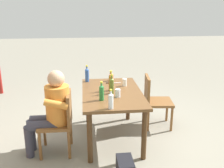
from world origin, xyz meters
TOP-DOWN VIEW (x-y plane):
  - ground_plane at (0.00, 0.00)m, footprint 24.00×24.00m
  - dining_table at (0.00, 0.00)m, footprint 1.41×0.87m
  - chair_far_left at (-0.32, 0.73)m, footprint 0.45×0.45m
  - chair_near_right at (0.33, -0.73)m, footprint 0.49×0.49m
  - person_in_white_shirt at (-0.32, 0.84)m, footprint 0.47×0.61m
  - bottle_green at (-0.33, 0.18)m, footprint 0.06×0.06m
  - bottle_clear at (-0.64, 0.08)m, footprint 0.06×0.06m
  - bottle_amber at (0.06, 0.01)m, footprint 0.06×0.06m
  - bottle_blue at (0.56, 0.35)m, footprint 0.06×0.06m
  - bottle_olive at (-0.08, 0.01)m, footprint 0.06×0.06m
  - cup_white at (0.26, -0.23)m, footprint 0.07×0.07m
  - cup_terracotta at (0.56, -0.05)m, footprint 0.07×0.07m
  - cup_glass at (-0.23, -0.06)m, footprint 0.07×0.07m
  - table_knife at (0.43, -0.05)m, footprint 0.03×0.24m

SIDE VIEW (x-z plane):
  - ground_plane at x=0.00m, z-range 0.00..0.00m
  - chair_far_left at x=-0.32m, z-range 0.05..0.92m
  - chair_near_right at x=0.33m, z-range 0.05..0.92m
  - dining_table at x=0.00m, z-range 0.27..1.02m
  - person_in_white_shirt at x=-0.32m, z-range 0.07..1.25m
  - table_knife at x=0.43m, z-range 0.75..0.76m
  - cup_terracotta at x=0.56m, z-range 0.75..0.86m
  - cup_glass at x=-0.23m, z-range 0.75..0.87m
  - cup_white at x=0.26m, z-range 0.75..0.87m
  - bottle_clear at x=-0.64m, z-range 0.73..0.99m
  - bottle_green at x=-0.33m, z-range 0.73..1.00m
  - bottle_blue at x=0.56m, z-range 0.73..1.01m
  - bottle_olive at x=-0.08m, z-range 0.73..1.02m
  - bottle_amber at x=0.06m, z-range 0.73..1.04m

